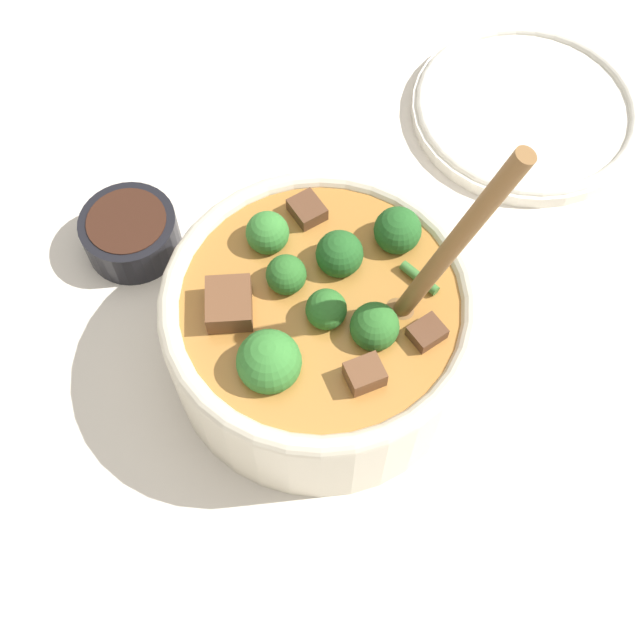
# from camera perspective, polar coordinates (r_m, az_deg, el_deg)

# --- Properties ---
(ground_plane) EXTENTS (4.00, 4.00, 0.00)m
(ground_plane) POSITION_cam_1_polar(r_m,az_deg,el_deg) (0.62, -0.00, -2.58)
(ground_plane) COLOR silver
(stew_bowl) EXTENTS (0.22, 0.22, 0.25)m
(stew_bowl) POSITION_cam_1_polar(r_m,az_deg,el_deg) (0.57, 0.02, -0.23)
(stew_bowl) COLOR beige
(stew_bowl) RESTS_ON ground_plane
(condiment_bowl) EXTENTS (0.08, 0.08, 0.04)m
(condiment_bowl) POSITION_cam_1_polar(r_m,az_deg,el_deg) (0.67, -13.39, 6.08)
(condiment_bowl) COLOR black
(condiment_bowl) RESTS_ON ground_plane
(empty_plate) EXTENTS (0.21, 0.21, 0.02)m
(empty_plate) POSITION_cam_1_polar(r_m,az_deg,el_deg) (0.78, 14.49, 14.32)
(empty_plate) COLOR silver
(empty_plate) RESTS_ON ground_plane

